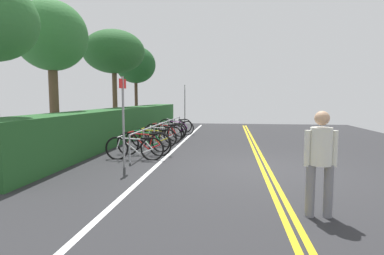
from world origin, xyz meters
name	(u,v)px	position (x,y,z in m)	size (l,w,h in m)	color
ground_plane	(265,170)	(0.00, 0.00, -0.03)	(28.10, 13.93, 0.05)	#2B2B2D
centre_line_yellow_inner	(269,169)	(0.00, -0.08, 0.00)	(25.29, 0.10, 0.00)	gold
centre_line_yellow_outer	(262,169)	(0.00, 0.08, 0.00)	(25.29, 0.10, 0.00)	gold
bike_lane_stripe_white	(156,166)	(0.00, 2.87, 0.00)	(25.29, 0.12, 0.00)	white
bike_rack	(162,127)	(4.40, 3.68, 0.61)	(8.39, 0.05, 0.82)	#9EA0A5
bicycle_0	(135,148)	(0.75, 3.70, 0.34)	(0.46, 1.78, 0.73)	black
bicycle_1	(144,144)	(1.50, 3.64, 0.37)	(0.46, 1.84, 0.78)	black
bicycle_2	(147,141)	(2.32, 3.76, 0.34)	(0.57, 1.73, 0.73)	black
bicycle_3	(154,138)	(3.24, 3.75, 0.34)	(0.46, 1.75, 0.72)	black
bicycle_4	(161,135)	(3.96, 3.66, 0.35)	(0.47, 1.70, 0.75)	black
bicycle_5	(164,132)	(4.81, 3.71, 0.36)	(0.46, 1.80, 0.78)	black
bicycle_6	(169,131)	(5.57, 3.64, 0.34)	(0.62, 1.64, 0.73)	black
bicycle_7	(171,129)	(6.50, 3.73, 0.32)	(0.52, 1.61, 0.70)	black
bicycle_8	(178,127)	(7.27, 3.54, 0.34)	(0.64, 1.72, 0.73)	black
bicycle_9	(175,126)	(8.11, 3.82, 0.36)	(0.46, 1.78, 0.77)	black
pedestrian	(321,157)	(-3.16, -0.46, 0.93)	(0.32, 0.49, 1.63)	slate
sign_post_near	(123,114)	(-0.28, 3.66, 1.42)	(0.36, 0.06, 2.37)	gray
sign_post_far	(185,103)	(9.67, 3.54, 1.53)	(0.36, 0.10, 2.57)	gray
hedge_backdrop	(126,122)	(5.90, 5.77, 0.68)	(17.34, 1.25, 1.36)	#235626
tree_mid	(51,37)	(2.76, 7.39, 4.02)	(2.57, 2.57, 5.33)	brown
tree_far_right	(114,52)	(7.18, 6.76, 4.11)	(3.07, 3.07, 5.21)	brown
tree_extra	(136,65)	(11.80, 7.09, 3.96)	(2.58, 2.58, 5.16)	#473323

